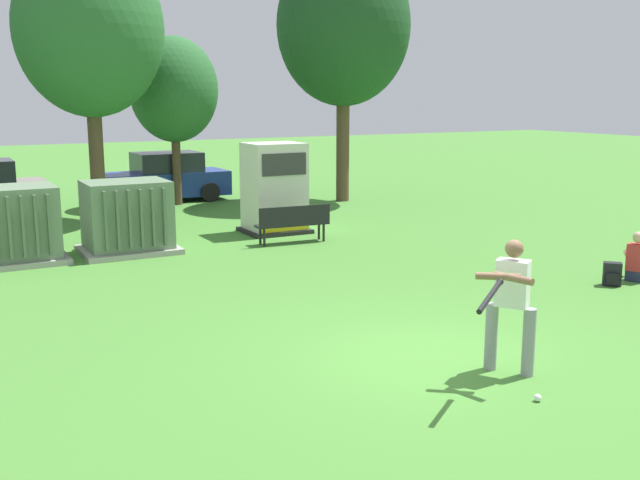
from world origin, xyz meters
TOP-DOWN VIEW (x-y plane):
  - ground_plane at (0.00, 0.00)m, footprint 96.00×96.00m
  - transformer_west at (-4.23, 8.88)m, footprint 2.10×1.70m
  - transformer_mid_west at (-1.84, 8.77)m, footprint 2.10×1.70m
  - generator_enclosure at (2.13, 9.49)m, footprint 1.60×1.40m
  - park_bench at (1.90, 7.92)m, footprint 1.82×0.52m
  - batter at (0.56, -0.98)m, footprint 1.46×1.13m
  - sports_ball at (0.26, -1.83)m, footprint 0.09×0.09m
  - seated_spectator at (6.14, 1.58)m, footprint 0.79×0.66m
  - backpack at (5.36, 1.51)m, footprint 0.38×0.38m
  - tree_center_left at (-1.48, 13.43)m, footprint 3.98×3.98m
  - tree_center_right at (1.43, 15.44)m, footprint 2.77×2.77m
  - tree_right at (6.56, 13.69)m, footprint 4.31×4.31m
  - parked_car_left_of_center at (1.29, 16.39)m, footprint 4.23×1.98m

SIDE VIEW (x-z plane):
  - ground_plane at x=0.00m, z-range 0.00..0.00m
  - sports_ball at x=0.26m, z-range 0.00..0.09m
  - backpack at x=5.36m, z-range -0.01..0.43m
  - seated_spectator at x=6.14m, z-range -0.11..0.86m
  - park_bench at x=1.90m, z-range 0.08..0.99m
  - parked_car_left_of_center at x=1.29m, z-range -0.06..1.56m
  - transformer_west at x=-4.23m, z-range -0.02..1.60m
  - transformer_mid_west at x=-1.84m, z-range -0.02..1.60m
  - batter at x=0.56m, z-range 0.11..1.85m
  - generator_enclosure at x=2.13m, z-range -0.01..2.29m
  - tree_center_right at x=1.43m, z-range 0.99..6.29m
  - tree_center_left at x=-1.48m, z-range 1.42..9.02m
  - tree_right at x=6.56m, z-range 1.53..9.76m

